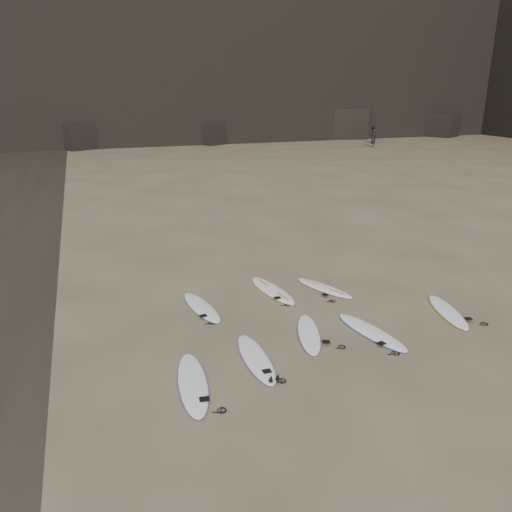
{
  "coord_description": "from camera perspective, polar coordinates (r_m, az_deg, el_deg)",
  "views": [
    {
      "loc": [
        -5.84,
        -10.45,
        6.19
      ],
      "look_at": [
        -1.32,
        2.47,
        1.5
      ],
      "focal_mm": 35.0,
      "sensor_mm": 36.0,
      "label": 1
    }
  ],
  "objects": [
    {
      "name": "ground",
      "position": [
        13.48,
        8.92,
        -8.67
      ],
      "size": [
        240.0,
        240.0,
        0.0
      ],
      "primitive_type": "plane",
      "color": "#897559",
      "rests_on": "ground"
    },
    {
      "name": "surfboard_0",
      "position": [
        11.3,
        -7.24,
        -14.19
      ],
      "size": [
        0.92,
        2.63,
        0.09
      ],
      "primitive_type": "ellipsoid",
      "rotation": [
        0.0,
        0.0,
        -0.12
      ],
      "color": "white",
      "rests_on": "ground"
    },
    {
      "name": "surfboard_1",
      "position": [
        12.11,
        -0.01,
        -11.58
      ],
      "size": [
        0.67,
        2.46,
        0.09
      ],
      "primitive_type": "ellipsoid",
      "rotation": [
        0.0,
        0.0,
        -0.04
      ],
      "color": "white",
      "rests_on": "ground"
    },
    {
      "name": "surfboard_2",
      "position": [
        13.27,
        6.05,
        -8.8
      ],
      "size": [
        1.24,
        2.32,
        0.08
      ],
      "primitive_type": "ellipsoid",
      "rotation": [
        0.0,
        0.0,
        -0.33
      ],
      "color": "white",
      "rests_on": "ground"
    },
    {
      "name": "surfboard_3",
      "position": [
        13.63,
        13.04,
        -8.41
      ],
      "size": [
        1.08,
        2.58,
        0.09
      ],
      "primitive_type": "ellipsoid",
      "rotation": [
        0.0,
        0.0,
        0.2
      ],
      "color": "white",
      "rests_on": "ground"
    },
    {
      "name": "surfboard_4",
      "position": [
        15.42,
        21.06,
        -5.93
      ],
      "size": [
        1.17,
        2.41,
        0.08
      ],
      "primitive_type": "ellipsoid",
      "rotation": [
        0.0,
        0.0,
        -0.27
      ],
      "color": "white",
      "rests_on": "ground"
    },
    {
      "name": "surfboard_5",
      "position": [
        14.77,
        -6.23,
        -5.81
      ],
      "size": [
        0.94,
        2.42,
        0.09
      ],
      "primitive_type": "ellipsoid",
      "rotation": [
        0.0,
        0.0,
        0.16
      ],
      "color": "white",
      "rests_on": "ground"
    },
    {
      "name": "surfboard_6",
      "position": [
        15.86,
        1.89,
        -3.9
      ],
      "size": [
        0.98,
        2.57,
        0.09
      ],
      "primitive_type": "ellipsoid",
      "rotation": [
        0.0,
        0.0,
        0.15
      ],
      "color": "white",
      "rests_on": "ground"
    },
    {
      "name": "surfboard_7",
      "position": [
        16.17,
        7.76,
        -3.62
      ],
      "size": [
        1.36,
        2.27,
        0.08
      ],
      "primitive_type": "ellipsoid",
      "rotation": [
        0.0,
        0.0,
        0.4
      ],
      "color": "white",
      "rests_on": "ground"
    },
    {
      "name": "person_a",
      "position": [
        55.43,
        13.23,
        12.97
      ],
      "size": [
        0.69,
        0.8,
        1.85
      ],
      "primitive_type": "imported",
      "rotation": [
        0.0,
        0.0,
        4.26
      ],
      "color": "black",
      "rests_on": "ground"
    },
    {
      "name": "person_b",
      "position": [
        59.6,
        13.16,
        13.37
      ],
      "size": [
        1.11,
        1.0,
        1.88
      ],
      "primitive_type": "imported",
      "rotation": [
        0.0,
        0.0,
        3.52
      ],
      "color": "black",
      "rests_on": "ground"
    }
  ]
}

